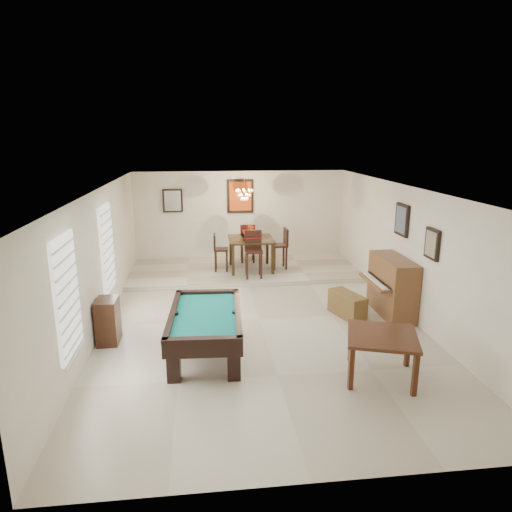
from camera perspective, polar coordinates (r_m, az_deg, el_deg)
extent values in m
cube|color=beige|center=(9.22, 0.44, -7.94)|extent=(6.00, 9.00, 0.02)
cube|color=silver|center=(13.18, -1.97, 4.93)|extent=(6.00, 0.04, 2.60)
cube|color=silver|center=(4.66, 7.50, -14.23)|extent=(6.00, 0.04, 2.60)
cube|color=silver|center=(8.95, -18.97, -0.61)|extent=(0.04, 9.00, 2.60)
cube|color=silver|center=(9.63, 18.45, 0.49)|extent=(0.04, 9.00, 2.60)
cube|color=white|center=(8.56, 0.47, 8.40)|extent=(6.00, 9.00, 0.04)
cube|color=beige|center=(12.25, -1.43, -1.79)|extent=(6.00, 2.50, 0.12)
cube|color=white|center=(6.88, -22.53, -4.63)|extent=(0.06, 1.00, 1.70)
cube|color=white|center=(9.49, -18.11, 0.93)|extent=(0.06, 1.00, 1.70)
cube|color=brown|center=(9.44, 11.33, -6.02)|extent=(0.61, 0.95, 0.49)
cube|color=black|center=(8.51, -18.01, -7.71)|extent=(0.36, 0.54, 0.80)
cube|color=#D84C14|center=(13.05, -1.98, 7.50)|extent=(0.75, 0.06, 0.95)
cube|color=white|center=(13.05, -10.38, 6.82)|extent=(0.55, 0.06, 0.65)
cube|color=slate|center=(9.76, 17.80, 4.33)|extent=(0.06, 0.55, 0.65)
cube|color=gray|center=(8.66, 21.17, 1.42)|extent=(0.06, 0.45, 0.55)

